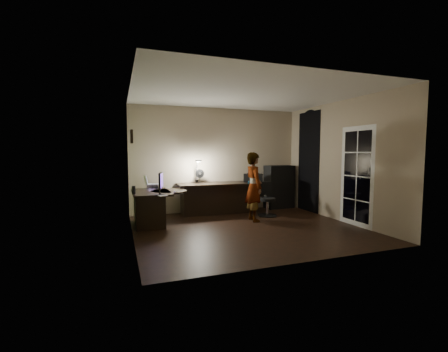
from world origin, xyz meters
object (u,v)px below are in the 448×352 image
object	(u,v)px
person	(254,187)
desk_right	(219,198)
office_chair	(267,199)
cabinet	(279,187)
monitor	(160,187)
desk_left	(151,208)

from	to	relation	value
person	desk_right	bearing A→B (deg)	26.22
desk_right	office_chair	bearing A→B (deg)	-33.72
cabinet	monitor	bearing A→B (deg)	-162.82
desk_right	office_chair	distance (m)	1.23
person	office_chair	bearing A→B (deg)	-55.40
office_chair	person	distance (m)	0.73
monitor	person	distance (m)	2.12
desk_right	cabinet	size ratio (longest dim) A/B	1.75
monitor	desk_right	bearing A→B (deg)	49.07
desk_left	desk_right	distance (m)	1.87
desk_left	office_chair	xyz separation A→B (m)	(2.76, -0.05, 0.05)
desk_right	cabinet	world-z (taller)	cabinet
desk_right	office_chair	xyz separation A→B (m)	(1.01, -0.70, 0.02)
desk_left	monitor	size ratio (longest dim) A/B	2.56
monitor	office_chair	bearing A→B (deg)	23.55
cabinet	office_chair	size ratio (longest dim) A/B	1.44
desk_left	desk_right	size ratio (longest dim) A/B	0.60
office_chair	person	xyz separation A→B (m)	(-0.53, -0.35, 0.37)
desk_left	office_chair	size ratio (longest dim) A/B	1.52
desk_left	monitor	distance (m)	0.75
cabinet	desk_left	bearing A→B (deg)	-171.32
desk_left	office_chair	bearing A→B (deg)	-1.06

